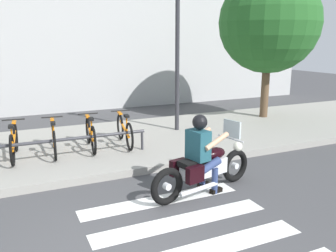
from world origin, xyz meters
name	(u,v)px	position (x,y,z in m)	size (l,w,h in m)	color
sidewalk	(62,150)	(0.00, 5.03, 0.07)	(24.00, 4.40, 0.15)	gray
crosswalk_stripe_2	(209,249)	(1.13, 0.00, 0.00)	(2.80, 0.40, 0.01)	white
crosswalk_stripe_3	(182,221)	(1.13, 0.80, 0.00)	(2.80, 0.40, 0.01)	white
crosswalk_stripe_4	(161,200)	(1.13, 1.60, 0.00)	(2.80, 0.40, 0.01)	white
motorcycle	(204,168)	(1.98, 1.60, 0.46)	(2.25, 0.85, 1.23)	black
rider	(201,149)	(1.91, 1.58, 0.83)	(0.71, 0.63, 1.44)	#1E4C59
bicycle_1	(14,142)	(-1.04, 4.58, 0.51)	(0.48, 1.73, 0.80)	black
bicycle_2	(54,138)	(-0.20, 4.58, 0.51)	(0.48, 1.71, 0.79)	black
bicycle_3	(91,134)	(0.63, 4.58, 0.51)	(0.48, 1.64, 0.80)	black
bicycle_4	(125,130)	(1.47, 4.58, 0.52)	(0.48, 1.71, 0.80)	black
bike_rack	(57,142)	(-0.21, 4.02, 0.57)	(3.94, 0.07, 0.49)	#333338
street_lamp	(177,45)	(3.32, 5.43, 2.54)	(0.28, 0.28, 4.18)	#2D2D33
tree_near_rack	(269,23)	(6.78, 5.83, 3.22)	(3.22, 3.22, 4.84)	brown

